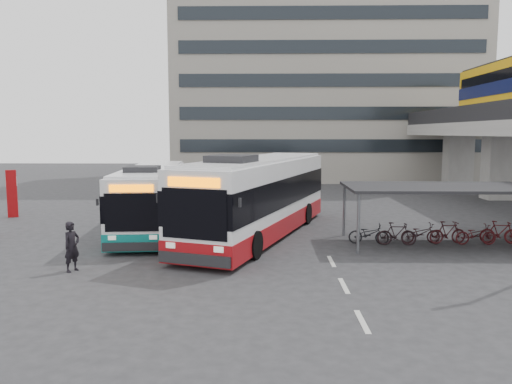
{
  "coord_description": "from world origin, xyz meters",
  "views": [
    {
      "loc": [
        0.02,
        -18.3,
        4.79
      ],
      "look_at": [
        -0.43,
        5.21,
        2.0
      ],
      "focal_mm": 35.0,
      "sensor_mm": 36.0,
      "label": 1
    }
  ],
  "objects": [
    {
      "name": "road_markings",
      "position": [
        2.5,
        -3.0,
        0.01
      ],
      "size": [
        0.15,
        7.6,
        0.01
      ],
      "color": "beige",
      "rests_on": "ground"
    },
    {
      "name": "bus_teal",
      "position": [
        -5.64,
        6.25,
        1.55
      ],
      "size": [
        3.44,
        11.47,
        3.34
      ],
      "rotation": [
        0.0,
        0.0,
        0.09
      ],
      "color": "white",
      "rests_on": "ground"
    },
    {
      "name": "sign_totem_north",
      "position": [
        -14.41,
        9.56,
        1.4
      ],
      "size": [
        0.57,
        0.34,
        2.71
      ],
      "rotation": [
        0.0,
        0.0,
        0.33
      ],
      "color": "#97090C",
      "rests_on": "ground"
    },
    {
      "name": "pedestrian",
      "position": [
        -6.69,
        -1.5,
        0.88
      ],
      "size": [
        0.67,
        0.76,
        1.75
      ],
      "primitive_type": "imported",
      "rotation": [
        0.0,
        0.0,
        1.09
      ],
      "color": "black",
      "rests_on": "ground"
    },
    {
      "name": "bike_shelter",
      "position": [
        8.47,
        3.0,
        1.3
      ],
      "size": [
        10.0,
        4.0,
        2.54
      ],
      "color": "#595B60",
      "rests_on": "ground"
    },
    {
      "name": "ground",
      "position": [
        0.0,
        0.0,
        0.0
      ],
      "size": [
        120.0,
        120.0,
        0.0
      ],
      "primitive_type": "plane",
      "color": "#28282B",
      "rests_on": "ground"
    },
    {
      "name": "bus_main",
      "position": [
        -0.27,
        4.7,
        1.82
      ],
      "size": [
        7.02,
        13.42,
        3.91
      ],
      "rotation": [
        0.0,
        0.0,
        -0.33
      ],
      "color": "white",
      "rests_on": "ground"
    },
    {
      "name": "office_block",
      "position": [
        6.0,
        36.0,
        12.5
      ],
      "size": [
        30.0,
        15.0,
        25.0
      ],
      "primitive_type": "cube",
      "color": "gray",
      "rests_on": "ground"
    }
  ]
}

